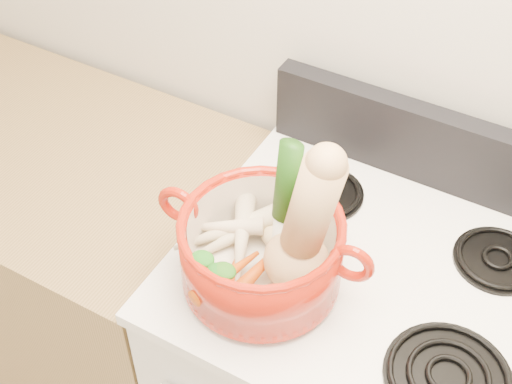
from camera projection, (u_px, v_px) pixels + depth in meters
The scene contains 21 objects.
wall_back at pixel (473, 32), 1.36m from camera, with size 3.50×0.02×2.60m, color beige.
cooktop at pixel (379, 277), 1.40m from camera, with size 0.78×0.67×0.03m, color white.
control_backsplash at pixel (440, 150), 1.51m from camera, with size 0.76×0.05×0.18m, color black.
counter_left at pixel (25, 240), 2.12m from camera, with size 1.36×0.65×0.90m, color olive.
burner_front_left at pixel (255, 289), 1.35m from camera, with size 0.22×0.22×0.02m, color black.
burner_front_right at pixel (448, 376), 1.22m from camera, with size 0.22×0.22×0.02m, color black.
burner_back_left at pixel (324, 192), 1.54m from camera, with size 0.17×0.17×0.02m, color black.
burner_back_right at pixel (498, 258), 1.40m from camera, with size 0.17×0.17×0.02m, color black.
dutch_oven at pixel (261, 251), 1.31m from camera, with size 0.30×0.30×0.15m, color #A3190A.
pot_handle_left at pixel (178, 205), 1.32m from camera, with size 0.08×0.08×0.02m, color #A3190A.
pot_handle_right at pixel (351, 263), 1.22m from camera, with size 0.08×0.08×0.02m, color #A3190A.
squash at pixel (302, 224), 1.20m from camera, with size 0.13×0.13×0.31m, color tan, non-canonical shape.
leek at pixel (284, 208), 1.24m from camera, with size 0.05×0.05×0.29m, color white.
ginger at pixel (279, 238), 1.36m from camera, with size 0.07×0.05×0.04m, color tan.
parsnip_0 at pixel (233, 236), 1.36m from camera, with size 0.04×0.04×0.22m, color beige.
parsnip_1 at pixel (228, 229), 1.37m from camera, with size 0.05×0.05×0.22m, color beige.
parsnip_2 at pixel (242, 235), 1.35m from camera, with size 0.05×0.05×0.20m, color beige.
parsnip_3 at pixel (222, 225), 1.36m from camera, with size 0.04×0.04×0.16m, color beige.
carrot_0 at pixel (232, 277), 1.30m from camera, with size 0.03×0.03×0.14m, color #B94809.
carrot_1 at pixel (227, 277), 1.29m from camera, with size 0.03×0.03×0.15m, color #C8450A.
carrot_2 at pixel (257, 272), 1.29m from camera, with size 0.03×0.03×0.18m, color #B93C09.
Camera 1 is at (0.22, 0.52, 2.04)m, focal length 50.00 mm.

